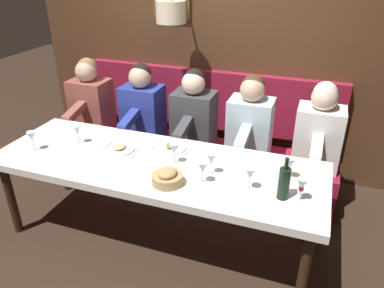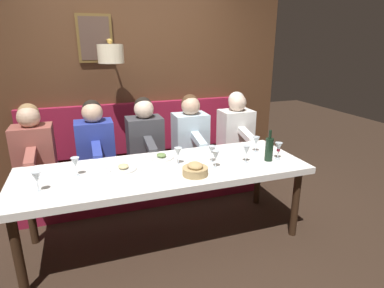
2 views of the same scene
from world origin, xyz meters
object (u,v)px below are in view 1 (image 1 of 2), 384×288
at_px(diner_nearest, 319,129).
at_px(diner_middle, 193,112).
at_px(wine_glass_1, 32,137).
at_px(wine_glass_2, 290,164).
at_px(diner_far, 142,105).
at_px(wine_glass_7, 250,174).
at_px(wine_glass_4, 174,149).
at_px(wine_glass_5, 211,160).
at_px(diner_near, 250,120).
at_px(bread_bowl, 167,177).
at_px(dining_table, 156,169).
at_px(wine_glass_6, 302,185).
at_px(diner_farthest, 90,98).
at_px(wine_bottle, 284,183).
at_px(wine_glass_0, 77,131).
at_px(wine_glass_3, 203,168).

bearing_deg(diner_nearest, diner_middle, 90.00).
relative_size(wine_glass_1, wine_glass_2, 1.00).
xyz_separation_m(diner_far, wine_glass_7, (-1.01, -1.31, 0.04)).
bearing_deg(diner_far, wine_glass_1, 155.59).
xyz_separation_m(wine_glass_4, wine_glass_5, (-0.06, -0.31, 0.00)).
relative_size(diner_near, wine_glass_4, 4.82).
height_order(wine_glass_2, bread_bowl, wine_glass_2).
bearing_deg(bread_bowl, diner_far, 33.86).
height_order(dining_table, wine_glass_4, wine_glass_4).
xyz_separation_m(diner_nearest, diner_far, (0.00, 1.71, 0.00)).
relative_size(diner_far, wine_glass_6, 4.82).
distance_m(diner_near, wine_glass_4, 0.94).
bearing_deg(wine_glass_4, diner_middle, 9.71).
relative_size(wine_glass_1, bread_bowl, 0.75).
height_order(wine_glass_5, bread_bowl, wine_glass_5).
bearing_deg(dining_table, diner_farthest, 52.86).
distance_m(dining_table, wine_bottle, 1.01).
xyz_separation_m(diner_near, wine_bottle, (-1.03, -0.43, 0.04)).
xyz_separation_m(wine_glass_0, wine_glass_3, (-0.23, -1.18, 0.00)).
relative_size(wine_glass_0, wine_glass_1, 1.00).
bearing_deg(wine_glass_0, diner_farthest, 27.14).
xyz_separation_m(diner_near, diner_middle, (0.00, 0.56, 0.00)).
height_order(dining_table, wine_glass_5, wine_glass_5).
height_order(dining_table, diner_far, diner_far).
relative_size(wine_glass_2, wine_glass_5, 1.00).
xyz_separation_m(diner_far, wine_glass_0, (-0.81, 0.20, 0.04)).
relative_size(wine_glass_7, bread_bowl, 0.75).
bearing_deg(diner_farthest, wine_bottle, -115.66).
distance_m(wine_glass_0, wine_bottle, 1.75).
distance_m(dining_table, diner_nearest, 1.47).
xyz_separation_m(wine_glass_3, wine_glass_7, (0.03, -0.32, 0.00)).
bearing_deg(wine_glass_4, wine_glass_3, -123.30).
relative_size(wine_bottle, bread_bowl, 1.36).
bearing_deg(wine_glass_2, diner_far, 63.45).
xyz_separation_m(dining_table, diner_near, (0.88, -0.55, 0.14)).
height_order(wine_glass_2, wine_glass_4, same).
relative_size(diner_middle, wine_glass_7, 4.82).
distance_m(wine_glass_4, wine_glass_6, 0.97).
xyz_separation_m(wine_glass_1, wine_bottle, (0.00, -2.01, -0.00)).
relative_size(dining_table, diner_near, 3.28).
bearing_deg(dining_table, wine_glass_6, -97.35).
bearing_deg(wine_glass_4, diner_near, -25.97).
xyz_separation_m(diner_far, wine_glass_4, (-0.85, -0.69, 0.04)).
bearing_deg(wine_glass_5, diner_farthest, 60.88).
height_order(wine_glass_2, wine_glass_3, same).
bearing_deg(diner_far, wine_glass_0, 166.31).
distance_m(diner_far, wine_glass_3, 1.43).
distance_m(diner_farthest, wine_glass_7, 2.17).
xyz_separation_m(diner_far, wine_glass_3, (-1.04, -0.99, 0.04)).
bearing_deg(wine_glass_1, diner_middle, -44.52).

